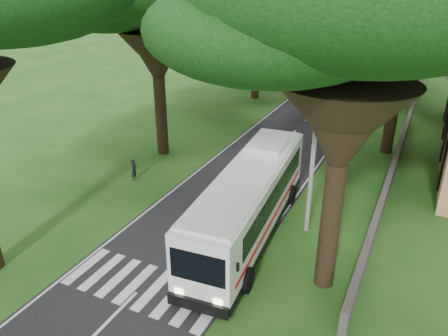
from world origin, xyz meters
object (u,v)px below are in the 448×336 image
Objects in this scene: pole_mid at (373,81)px; distant_car_c at (387,55)px; distant_car_a at (325,71)px; distant_car_b at (347,58)px; pole_far at (398,47)px; pole_near at (312,163)px; pedestrian at (134,170)px; coach_bus at (249,200)px.

distant_car_c is at bearing 94.26° from pole_mid.
distant_car_a is 0.89× the size of distant_car_c.
pole_mid is at bearing -62.54° from distant_car_b.
pole_far reaches higher than distant_car_a.
pole_mid is at bearing 90.00° from pole_near.
pole_far is (0.00, 40.00, 0.00)m from pole_near.
pole_mid is 1.88× the size of distant_car_c.
distant_car_a is 16.88m from distant_car_c.
distant_car_c is 53.52m from pedestrian.
pole_near is at bearing 92.04° from distant_car_c.
distant_car_b is (-7.59, 47.90, -3.40)m from pole_near.
pole_mid is at bearing 77.93° from coach_bus.
pedestrian is (-4.08, -36.79, 0.11)m from distant_car_a.
coach_bus is at bearing -72.25° from distant_car_b.
pedestrian is (-12.58, -19.04, -3.39)m from pole_mid.
pole_near is at bearing 110.15° from distant_car_a.
pole_near and pole_far have the same top height.
pole_near is at bearing -90.00° from pole_mid.
pedestrian is (-10.08, -52.57, 0.14)m from distant_car_c.
distant_car_c is at bearing 60.12° from distant_car_b.
coach_bus is at bearing 89.05° from distant_car_c.
pole_mid is 0.59× the size of coach_bus.
distant_car_b is (-7.59, 7.90, -3.40)m from pole_far.
pole_mid is 2.11× the size of distant_car_a.
distant_car_a is 10.19m from distant_car_b.
pedestrian is at bearing 175.63° from pole_near.
pole_far is at bearing 99.84° from distant_car_c.
pole_near is 0.59× the size of coach_bus.
coach_bus is (-2.81, -21.73, -2.05)m from pole_mid.
distant_car_c is at bearing 92.67° from pole_near.
distant_car_a is 0.83× the size of distant_car_b.
pole_far reaches higher than pedestrian.
pole_mid reaches higher than distant_car_c.
distant_car_b is 47.20m from pedestrian.
pedestrian is at bearing -123.45° from pole_mid.
coach_bus is 55.28m from distant_car_c.
distant_car_a is at bearing -82.89° from distant_car_b.
distant_car_a is at bearing 93.49° from coach_bus.
coach_bus is 3.59× the size of distant_car_a.
coach_bus is 3.21× the size of distant_car_c.
pole_near reaches higher than distant_car_c.
pedestrian is at bearing 78.52° from distant_car_c.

